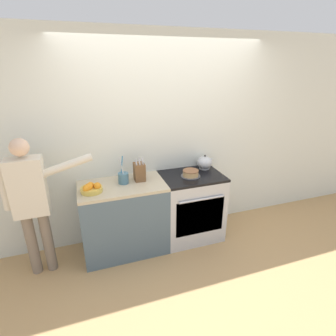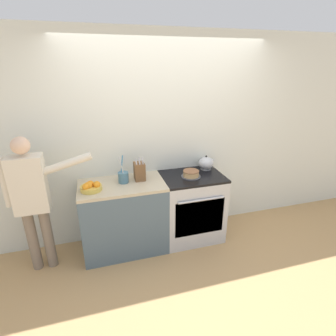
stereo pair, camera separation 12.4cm
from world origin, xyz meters
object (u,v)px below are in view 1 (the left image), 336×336
tea_kettle (205,163)px  person_baker (31,198)px  knife_block (139,172)px  stove_range (191,206)px  fruit_bowl (91,188)px  utensil_crock (123,178)px  layer_cake (191,174)px

tea_kettle → person_baker: (-2.09, -0.24, -0.05)m
tea_kettle → knife_block: size_ratio=0.81×
stove_range → fruit_bowl: size_ratio=3.80×
knife_block → person_baker: size_ratio=0.19×
tea_kettle → utensil_crock: size_ratio=0.74×
tea_kettle → person_baker: bearing=-173.5°
stove_range → knife_block: bearing=174.0°
layer_cake → utensil_crock: 0.83m
utensil_crock → person_baker: size_ratio=0.21×
knife_block → fruit_bowl: knife_block is taller
tea_kettle → utensil_crock: utensil_crock is taller
stove_range → person_baker: 1.90m
utensil_crock → fruit_bowl: (-0.37, -0.12, -0.02)m
layer_cake → tea_kettle: tea_kettle is taller
fruit_bowl → person_baker: (-0.60, -0.00, -0.02)m
layer_cake → knife_block: knife_block is taller
knife_block → fruit_bowl: 0.60m
person_baker → layer_cake: bearing=3.7°
stove_range → fruit_bowl: bearing=-176.4°
utensil_crock → person_baker: bearing=-172.9°
fruit_bowl → layer_cake: bearing=2.3°
stove_range → utensil_crock: (-0.86, 0.04, 0.52)m
layer_cake → fruit_bowl: bearing=-177.7°
stove_range → person_baker: person_baker is taller
tea_kettle → knife_block: 0.92m
tea_kettle → stove_range: bearing=-147.7°
utensil_crock → stove_range: bearing=-2.8°
stove_range → utensil_crock: bearing=177.2°
person_baker → tea_kettle: bearing=8.6°
layer_cake → knife_block: 0.64m
knife_block → fruit_bowl: bearing=-165.7°
utensil_crock → fruit_bowl: 0.39m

